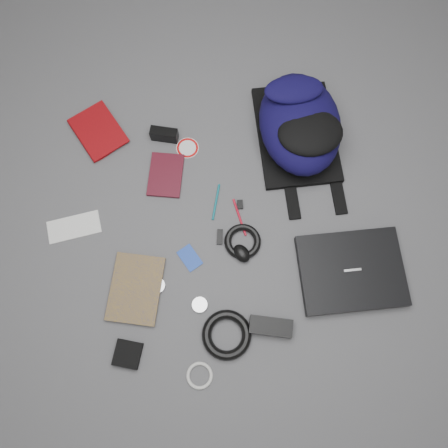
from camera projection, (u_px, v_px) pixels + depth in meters
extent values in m
plane|color=#4F4F51|center=(224.00, 225.00, 1.64)|extent=(4.00, 4.00, 0.00)
cube|color=black|center=(351.00, 271.00, 1.57)|extent=(0.40, 0.33, 0.04)
imported|color=maroon|center=(80.00, 142.00, 1.72)|extent=(0.23, 0.26, 0.02)
imported|color=#C3990D|center=(111.00, 286.00, 1.57)|extent=(0.25, 0.29, 0.02)
cube|color=silver|center=(74.00, 227.00, 1.64)|extent=(0.20, 0.09, 0.00)
cube|color=#3B0B14|center=(166.00, 175.00, 1.69)|extent=(0.18, 0.21, 0.01)
cube|color=black|center=(164.00, 135.00, 1.71)|extent=(0.11, 0.07, 0.06)
cylinder|color=white|center=(188.00, 148.00, 1.73)|extent=(0.09, 0.09, 0.00)
cylinder|color=#0C626E|center=(216.00, 202.00, 1.66)|extent=(0.06, 0.14, 0.01)
cylinder|color=#B20D22|center=(240.00, 217.00, 1.64)|extent=(0.02, 0.15, 0.01)
cube|color=#1539A3|center=(190.00, 258.00, 1.60)|extent=(0.09, 0.11, 0.00)
cube|color=black|center=(220.00, 237.00, 1.62)|extent=(0.04, 0.06, 0.01)
cube|color=black|center=(240.00, 205.00, 1.66)|extent=(0.03, 0.04, 0.01)
ellipsoid|color=black|center=(242.00, 253.00, 1.59)|extent=(0.08, 0.09, 0.04)
cylinder|color=#ADADB0|center=(158.00, 286.00, 1.57)|extent=(0.07, 0.07, 0.01)
cylinder|color=silver|center=(200.00, 305.00, 1.55)|extent=(0.07, 0.07, 0.01)
torus|color=black|center=(243.00, 241.00, 1.61)|extent=(0.18, 0.18, 0.03)
cube|color=black|center=(271.00, 327.00, 1.52)|extent=(0.16, 0.11, 0.04)
torus|color=black|center=(227.00, 335.00, 1.51)|extent=(0.23, 0.23, 0.03)
cube|color=black|center=(128.00, 354.00, 1.50)|extent=(0.12, 0.12, 0.02)
torus|color=silver|center=(200.00, 376.00, 1.49)|extent=(0.09, 0.09, 0.01)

